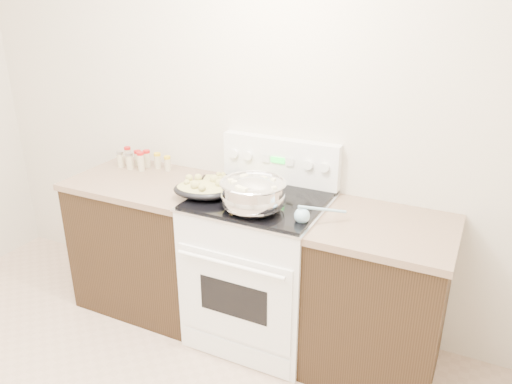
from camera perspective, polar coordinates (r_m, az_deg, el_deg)
The scene contains 9 objects.
counter_left at distance 3.50m, azimuth -11.92°, elevation -5.55°, with size 0.93×0.67×0.92m.
counter_right at distance 2.93m, azimuth 13.79°, elevation -11.80°, with size 0.73×0.67×0.92m.
kitchen_range at distance 3.10m, azimuth 0.45°, elevation -8.41°, with size 0.78×0.73×1.22m.
mixing_bowl at distance 2.71m, azimuth -0.34°, elevation -0.37°, with size 0.44×0.44×0.21m.
roasting_pan at distance 2.90m, azimuth -6.16°, elevation 0.36°, with size 0.39×0.31×0.12m.
baking_sheet at distance 3.03m, azimuth -2.47°, elevation 0.77°, with size 0.53×0.44×0.06m.
wooden_spoon at distance 2.73m, azimuth -2.21°, elevation -1.88°, with size 0.04×0.28×0.04m.
blue_ladle at distance 2.60m, azimuth 5.53°, elevation -2.63°, with size 0.24×0.20×0.10m.
spice_jars at distance 3.52m, azimuth -13.11°, elevation 3.63°, with size 0.39×0.15×0.13m.
Camera 1 is at (1.49, -0.98, 2.08)m, focal length 35.00 mm.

